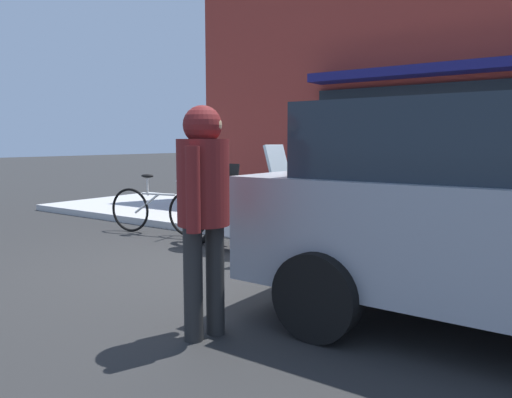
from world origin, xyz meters
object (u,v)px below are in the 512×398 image
(touring_motorcycle, at_px, (230,205))
(sandwich_board_sign, at_px, (220,190))
(pedestrian_walking, at_px, (203,194))
(parked_bicycle, at_px, (158,210))

(touring_motorcycle, relative_size, sandwich_board_sign, 2.33)
(pedestrian_walking, distance_m, sandwich_board_sign, 5.13)
(sandwich_board_sign, bearing_deg, touring_motorcycle, -47.23)
(touring_motorcycle, bearing_deg, sandwich_board_sign, 132.77)
(parked_bicycle, height_order, sandwich_board_sign, sandwich_board_sign)
(parked_bicycle, xyz_separation_m, pedestrian_walking, (3.31, -2.67, 0.69))
(parked_bicycle, distance_m, sandwich_board_sign, 1.37)
(touring_motorcycle, relative_size, pedestrian_walking, 1.28)
(touring_motorcycle, xyz_separation_m, sandwich_board_sign, (-1.48, 1.60, -0.02))
(parked_bicycle, relative_size, pedestrian_walking, 1.03)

